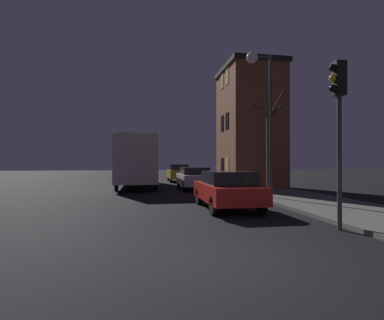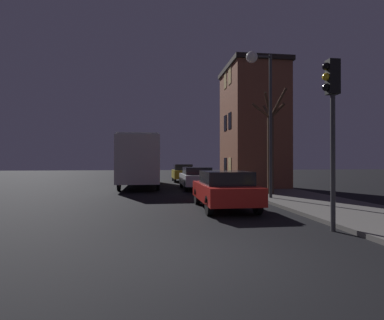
{
  "view_description": "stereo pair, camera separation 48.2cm",
  "coord_description": "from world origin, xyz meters",
  "px_view_note": "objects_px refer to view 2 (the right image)",
  "views": [
    {
      "loc": [
        -1.59,
        -5.38,
        1.79
      ],
      "look_at": [
        0.82,
        9.26,
        1.88
      ],
      "focal_mm": 28.0,
      "sensor_mm": 36.0,
      "label": 1
    },
    {
      "loc": [
        -1.12,
        -5.45,
        1.79
      ],
      "look_at": [
        0.82,
        9.26,
        1.88
      ],
      "focal_mm": 28.0,
      "sensor_mm": 36.0,
      "label": 2
    }
  ],
  "objects_px": {
    "streetlamp": "(261,88)",
    "car_far_lane": "(183,173)",
    "car_near_lane": "(224,189)",
    "bare_tree": "(271,146)",
    "traffic_light": "(332,108)",
    "bus": "(141,158)",
    "car_mid_lane": "(196,178)"
  },
  "relations": [
    {
      "from": "bare_tree",
      "to": "car_far_lane",
      "type": "bearing_deg",
      "value": 105.54
    },
    {
      "from": "car_near_lane",
      "to": "car_mid_lane",
      "type": "distance_m",
      "value": 8.23
    },
    {
      "from": "streetlamp",
      "to": "bus",
      "type": "xyz_separation_m",
      "value": [
        -5.84,
        8.82,
        -3.12
      ]
    },
    {
      "from": "bare_tree",
      "to": "car_near_lane",
      "type": "distance_m",
      "value": 5.43
    },
    {
      "from": "car_near_lane",
      "to": "car_mid_lane",
      "type": "bearing_deg",
      "value": 89.12
    },
    {
      "from": "streetlamp",
      "to": "car_far_lane",
      "type": "bearing_deg",
      "value": 99.36
    },
    {
      "from": "car_far_lane",
      "to": "car_near_lane",
      "type": "bearing_deg",
      "value": -89.99
    },
    {
      "from": "car_mid_lane",
      "to": "bus",
      "type": "bearing_deg",
      "value": 142.55
    },
    {
      "from": "car_mid_lane",
      "to": "car_near_lane",
      "type": "bearing_deg",
      "value": -90.88
    },
    {
      "from": "car_far_lane",
      "to": "bus",
      "type": "bearing_deg",
      "value": -125.92
    },
    {
      "from": "traffic_light",
      "to": "car_near_lane",
      "type": "relative_size",
      "value": 1.09
    },
    {
      "from": "traffic_light",
      "to": "bare_tree",
      "type": "bearing_deg",
      "value": 78.97
    },
    {
      "from": "bus",
      "to": "car_near_lane",
      "type": "height_order",
      "value": "bus"
    },
    {
      "from": "car_near_lane",
      "to": "bare_tree",
      "type": "bearing_deg",
      "value": 48.4
    },
    {
      "from": "bare_tree",
      "to": "car_mid_lane",
      "type": "height_order",
      "value": "bare_tree"
    },
    {
      "from": "bus",
      "to": "car_far_lane",
      "type": "bearing_deg",
      "value": 54.08
    },
    {
      "from": "streetlamp",
      "to": "car_near_lane",
      "type": "relative_size",
      "value": 1.66
    },
    {
      "from": "traffic_light",
      "to": "bare_tree",
      "type": "xyz_separation_m",
      "value": [
        1.5,
        7.71,
        -0.55
      ]
    },
    {
      "from": "traffic_light",
      "to": "bus",
      "type": "xyz_separation_m",
      "value": [
        -5.46,
        14.96,
        -1.09
      ]
    },
    {
      "from": "streetlamp",
      "to": "bus",
      "type": "height_order",
      "value": "streetlamp"
    },
    {
      "from": "traffic_light",
      "to": "car_mid_lane",
      "type": "xyz_separation_m",
      "value": [
        -1.76,
        12.13,
        -2.41
      ]
    },
    {
      "from": "traffic_light",
      "to": "car_far_lane",
      "type": "distance_m",
      "value": 20.12
    },
    {
      "from": "car_far_lane",
      "to": "bare_tree",
      "type": "bearing_deg",
      "value": -74.46
    },
    {
      "from": "traffic_light",
      "to": "car_far_lane",
      "type": "height_order",
      "value": "traffic_light"
    },
    {
      "from": "bus",
      "to": "car_mid_lane",
      "type": "bearing_deg",
      "value": -37.45
    },
    {
      "from": "traffic_light",
      "to": "car_near_lane",
      "type": "distance_m",
      "value": 4.96
    },
    {
      "from": "bare_tree",
      "to": "bus",
      "type": "height_order",
      "value": "bare_tree"
    },
    {
      "from": "car_near_lane",
      "to": "car_mid_lane",
      "type": "height_order",
      "value": "car_mid_lane"
    },
    {
      "from": "traffic_light",
      "to": "bus",
      "type": "height_order",
      "value": "traffic_light"
    },
    {
      "from": "streetlamp",
      "to": "car_far_lane",
      "type": "height_order",
      "value": "streetlamp"
    },
    {
      "from": "traffic_light",
      "to": "car_mid_lane",
      "type": "height_order",
      "value": "traffic_light"
    },
    {
      "from": "car_mid_lane",
      "to": "car_far_lane",
      "type": "height_order",
      "value": "car_far_lane"
    }
  ]
}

